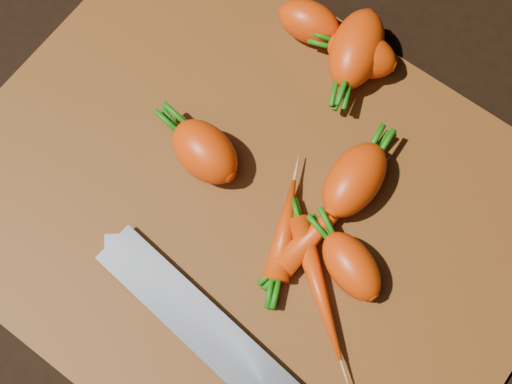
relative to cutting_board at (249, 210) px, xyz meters
The scene contains 12 objects.
ground 0.01m from the cutting_board, ahead, with size 2.00×2.00×0.01m, color black.
cutting_board is the anchor object (origin of this frame).
carrot_1 0.06m from the cutting_board, 167.71° to the left, with size 0.07×0.04×0.04m, color #D13705.
carrot_2 0.17m from the cutting_board, 92.33° to the left, with size 0.08×0.05×0.05m, color #D13705.
carrot_3 0.09m from the cutting_board, 47.74° to the left, with size 0.07×0.04×0.04m, color #D13705.
carrot_4 0.17m from the cutting_board, 90.32° to the left, with size 0.06×0.04×0.04m, color #D13705.
carrot_5 0.18m from the cutting_board, 108.94° to the left, with size 0.06×0.04×0.04m, color #D13705.
carrot_6 0.10m from the cutting_board, ahead, with size 0.06×0.04×0.04m, color #D13705.
carrot_7 0.07m from the cutting_board, 23.39° to the left, with size 0.11×0.02×0.02m, color #D13705.
carrot_8 0.09m from the cutting_board, 15.05° to the right, with size 0.12×0.02×0.02m, color #D13705.
carrot_9 0.04m from the cutting_board, ahead, with size 0.09×0.02×0.02m, color #D13705.
knife 0.12m from the cutting_board, 63.10° to the right, with size 0.35×0.07×0.02m.
Camera 1 is at (0.11, -0.14, 0.60)m, focal length 50.00 mm.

